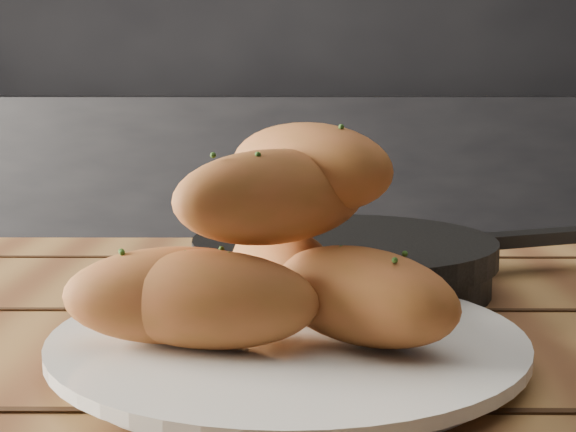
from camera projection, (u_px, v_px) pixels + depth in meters
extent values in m
cube|color=black|center=(301.00, 235.00, 2.62)|extent=(2.80, 0.60, 0.90)
cube|color=olive|center=(243.00, 381.00, 0.53)|extent=(1.61, 0.82, 0.04)
cylinder|color=silver|center=(288.00, 349.00, 0.52)|extent=(0.27, 0.27, 0.01)
cylinder|color=silver|center=(288.00, 337.00, 0.51)|extent=(0.30, 0.30, 0.01)
ellipsoid|color=#A2522D|center=(205.00, 299.00, 0.48)|extent=(0.15, 0.09, 0.06)
ellipsoid|color=#A2522D|center=(361.00, 296.00, 0.49)|extent=(0.14, 0.14, 0.06)
ellipsoid|color=#A2522D|center=(282.00, 269.00, 0.56)|extent=(0.11, 0.14, 0.06)
ellipsoid|color=#A2522D|center=(273.00, 197.00, 0.50)|extent=(0.15, 0.12, 0.06)
ellipsoid|color=#A2522D|center=(308.00, 168.00, 0.52)|extent=(0.14, 0.13, 0.06)
ellipsoid|color=#A2522D|center=(177.00, 295.00, 0.49)|extent=(0.14, 0.07, 0.06)
cylinder|color=black|center=(343.00, 271.00, 0.70)|extent=(0.25, 0.25, 0.03)
cylinder|color=black|center=(344.00, 249.00, 0.69)|extent=(0.26, 0.26, 0.02)
cube|color=black|center=(532.00, 238.00, 0.76)|extent=(0.14, 0.07, 0.01)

